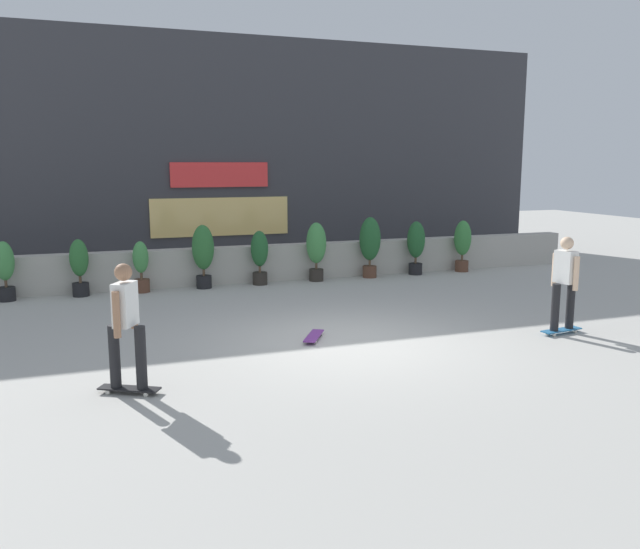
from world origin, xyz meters
name	(u,v)px	position (x,y,z in m)	size (l,w,h in m)	color
ground_plane	(351,343)	(0.00, 0.00, 0.00)	(48.00, 48.00, 0.00)	#B2AFA8
planter_wall	(259,263)	(0.00, 6.00, 0.45)	(18.00, 0.40, 0.90)	#B2ADA3
building_backdrop	(224,152)	(0.00, 10.00, 3.25)	(20.00, 2.08, 6.50)	#38383D
potted_plant_0	(5,268)	(-5.70, 5.55, 0.72)	(0.41, 0.41, 1.29)	black
potted_plant_1	(79,265)	(-4.20, 5.55, 0.70)	(0.40, 0.40, 1.28)	black
potted_plant_2	(141,266)	(-2.89, 5.55, 0.62)	(0.36, 0.36, 1.18)	brown
potted_plant_3	(203,252)	(-1.46, 5.55, 0.88)	(0.52, 0.52, 1.50)	black
potted_plant_4	(260,255)	(-0.09, 5.55, 0.74)	(0.42, 0.42, 1.32)	#2D2823
potted_plant_5	(316,247)	(1.37, 5.55, 0.85)	(0.50, 0.50, 1.47)	#2D2823
potted_plant_6	(370,242)	(2.84, 5.55, 0.92)	(0.54, 0.54, 1.56)	brown
potted_plant_7	(416,244)	(4.17, 5.55, 0.81)	(0.47, 0.47, 1.41)	black
potted_plant_8	(463,243)	(5.59, 5.55, 0.80)	(0.46, 0.46, 1.39)	brown
skater_by_wall_left	(565,280)	(3.67, -0.72, 0.94)	(0.82, 0.56, 1.70)	#266699
skater_far_left	(126,322)	(-3.60, -1.23, 0.94)	(0.79, 0.57, 1.70)	black
skateboard_aside	(314,336)	(-0.51, 0.39, 0.06)	(0.58, 0.79, 0.08)	#72338C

